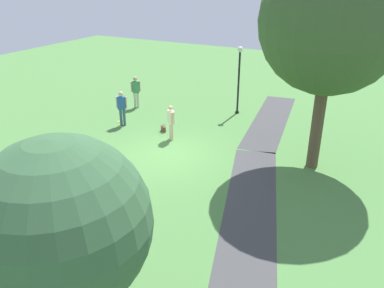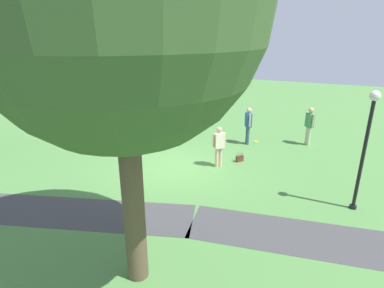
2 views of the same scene
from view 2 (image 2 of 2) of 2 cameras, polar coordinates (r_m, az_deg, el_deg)
ground_plane at (r=12.17m, az=-3.19°, el=-4.15°), size 48.00×48.00×0.00m
footpath_segment_near at (r=8.99m, az=26.68°, el=-15.94°), size 8.15×2.77×0.01m
footpath_segment_mid at (r=10.14m, az=-23.41°, el=-11.13°), size 8.13×3.87×0.01m
large_shade_tree at (r=5.55m, az=-13.10°, el=23.35°), size 4.88×4.88×7.79m
lamp_post at (r=9.80m, az=29.03°, el=0.76°), size 0.28×0.28×3.49m
lawn_boulder at (r=16.12m, az=-17.03°, el=2.70°), size 1.25×1.41×0.86m
woman_with_handbag at (r=11.90m, az=4.90°, el=-0.03°), size 0.42×0.42×1.59m
man_near_boulder at (r=15.12m, az=20.49°, el=3.51°), size 0.41×0.43×1.74m
passerby_on_path at (r=14.50m, az=10.15°, el=3.73°), size 0.38×0.47×1.71m
handbag_on_grass at (r=12.74m, az=8.63°, el=-2.53°), size 0.38×0.38×0.31m
backpack_by_boulder at (r=16.77m, az=-20.01°, el=2.17°), size 0.35×0.35×0.40m
spare_backpack_on_lawn at (r=15.99m, az=-8.98°, el=2.32°), size 0.34×0.35×0.40m
frisbee_on_grass at (r=15.16m, az=11.51°, el=0.44°), size 0.22×0.22×0.02m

